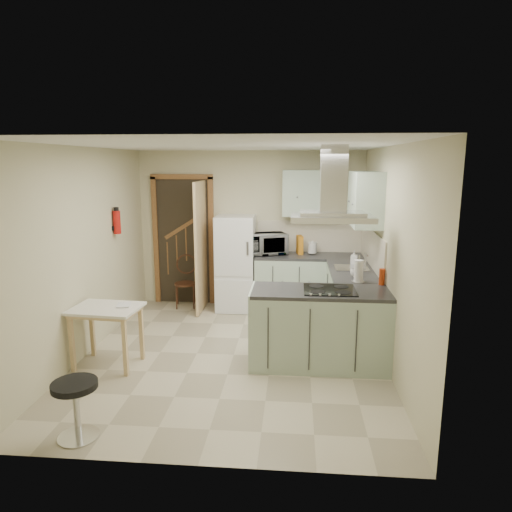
# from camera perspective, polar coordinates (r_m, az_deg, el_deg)

# --- Properties ---
(floor) EXTENTS (4.20, 4.20, 0.00)m
(floor) POSITION_cam_1_polar(r_m,az_deg,el_deg) (5.73, -2.80, -12.22)
(floor) COLOR #BFB494
(floor) RESTS_ON ground
(ceiling) EXTENTS (4.20, 4.20, 0.00)m
(ceiling) POSITION_cam_1_polar(r_m,az_deg,el_deg) (5.24, -3.07, 13.63)
(ceiling) COLOR silver
(ceiling) RESTS_ON back_wall
(back_wall) EXTENTS (3.60, 0.00, 3.60)m
(back_wall) POSITION_cam_1_polar(r_m,az_deg,el_deg) (7.40, -0.72, 3.36)
(back_wall) COLOR beige
(back_wall) RESTS_ON floor
(left_wall) EXTENTS (0.00, 4.20, 4.20)m
(left_wall) POSITION_cam_1_polar(r_m,az_deg,el_deg) (5.87, -20.62, 0.42)
(left_wall) COLOR beige
(left_wall) RESTS_ON floor
(right_wall) EXTENTS (0.00, 4.20, 4.20)m
(right_wall) POSITION_cam_1_polar(r_m,az_deg,el_deg) (5.41, 16.32, -0.21)
(right_wall) COLOR beige
(right_wall) RESTS_ON floor
(doorway) EXTENTS (1.10, 0.12, 2.10)m
(doorway) POSITION_cam_1_polar(r_m,az_deg,el_deg) (7.59, -9.04, 1.89)
(doorway) COLOR brown
(doorway) RESTS_ON floor
(fridge) EXTENTS (0.60, 0.60, 1.50)m
(fridge) POSITION_cam_1_polar(r_m,az_deg,el_deg) (7.22, -2.53, -0.90)
(fridge) COLOR white
(fridge) RESTS_ON floor
(counter_back) EXTENTS (1.08, 0.60, 0.90)m
(counter_back) POSITION_cam_1_polar(r_m,az_deg,el_deg) (7.24, 4.27, -3.34)
(counter_back) COLOR #9EB2A0
(counter_back) RESTS_ON floor
(counter_right) EXTENTS (0.60, 1.95, 0.90)m
(counter_right) POSITION_cam_1_polar(r_m,az_deg,el_deg) (6.63, 11.50, -4.95)
(counter_right) COLOR #9EB2A0
(counter_right) RESTS_ON floor
(splashback) EXTENTS (1.68, 0.02, 0.50)m
(splashback) POSITION_cam_1_polar(r_m,az_deg,el_deg) (7.38, 6.72, 2.46)
(splashback) COLOR beige
(splashback) RESTS_ON counter_back
(wall_cabinet_back) EXTENTS (0.85, 0.35, 0.70)m
(wall_cabinet_back) POSITION_cam_1_polar(r_m,az_deg,el_deg) (7.14, 6.81, 7.81)
(wall_cabinet_back) COLOR #9EB2A0
(wall_cabinet_back) RESTS_ON back_wall
(wall_cabinet_right) EXTENTS (0.35, 0.90, 0.70)m
(wall_cabinet_right) POSITION_cam_1_polar(r_m,az_deg,el_deg) (6.13, 13.49, 6.96)
(wall_cabinet_right) COLOR #9EB2A0
(wall_cabinet_right) RESTS_ON right_wall
(peninsula) EXTENTS (1.55, 0.65, 0.90)m
(peninsula) POSITION_cam_1_polar(r_m,az_deg,el_deg) (5.36, 7.96, -8.87)
(peninsula) COLOR #9EB2A0
(peninsula) RESTS_ON floor
(hob) EXTENTS (0.58, 0.50, 0.01)m
(hob) POSITION_cam_1_polar(r_m,az_deg,el_deg) (5.22, 9.20, -4.18)
(hob) COLOR black
(hob) RESTS_ON peninsula
(extractor_hood) EXTENTS (0.90, 0.55, 0.10)m
(extractor_hood) POSITION_cam_1_polar(r_m,az_deg,el_deg) (5.06, 9.49, 4.72)
(extractor_hood) COLOR silver
(extractor_hood) RESTS_ON ceiling
(sink) EXTENTS (0.45, 0.40, 0.01)m
(sink) POSITION_cam_1_polar(r_m,az_deg,el_deg) (6.35, 11.84, -1.46)
(sink) COLOR silver
(sink) RESTS_ON counter_right
(fire_extinguisher) EXTENTS (0.10, 0.10, 0.32)m
(fire_extinguisher) POSITION_cam_1_polar(r_m,az_deg,el_deg) (6.62, -16.99, 4.05)
(fire_extinguisher) COLOR #B2140F
(fire_extinguisher) RESTS_ON left_wall
(drop_leaf_table) EXTENTS (0.79, 0.62, 0.70)m
(drop_leaf_table) POSITION_cam_1_polar(r_m,az_deg,el_deg) (5.59, -18.05, -9.54)
(drop_leaf_table) COLOR tan
(drop_leaf_table) RESTS_ON floor
(bentwood_chair) EXTENTS (0.40, 0.40, 0.77)m
(bentwood_chair) POSITION_cam_1_polar(r_m,az_deg,el_deg) (7.49, -8.85, -3.45)
(bentwood_chair) COLOR #481F18
(bentwood_chair) RESTS_ON floor
(stool) EXTENTS (0.38, 0.38, 0.51)m
(stool) POSITION_cam_1_polar(r_m,az_deg,el_deg) (4.36, -21.53, -17.43)
(stool) COLOR black
(stool) RESTS_ON floor
(microwave) EXTENTS (0.69, 0.58, 0.33)m
(microwave) POSITION_cam_1_polar(r_m,az_deg,el_deg) (7.14, 1.35, 1.53)
(microwave) COLOR black
(microwave) RESTS_ON counter_back
(kettle) EXTENTS (0.14, 0.14, 0.21)m
(kettle) POSITION_cam_1_polar(r_m,az_deg,el_deg) (7.20, 7.05, 1.05)
(kettle) COLOR silver
(kettle) RESTS_ON counter_back
(cereal_box) EXTENTS (0.11, 0.20, 0.29)m
(cereal_box) POSITION_cam_1_polar(r_m,az_deg,el_deg) (7.20, 5.49, 1.41)
(cereal_box) COLOR orange
(cereal_box) RESTS_ON counter_back
(soap_bottle) EXTENTS (0.11, 0.11, 0.19)m
(soap_bottle) POSITION_cam_1_polar(r_m,az_deg,el_deg) (6.59, 12.16, -0.17)
(soap_bottle) COLOR #B8B6C3
(soap_bottle) RESTS_ON counter_right
(paper_towel) EXTENTS (0.12, 0.12, 0.28)m
(paper_towel) POSITION_cam_1_polar(r_m,az_deg,el_deg) (5.61, 12.70, -1.81)
(paper_towel) COLOR white
(paper_towel) RESTS_ON counter_right
(cup) EXTENTS (0.16, 0.16, 0.10)m
(cup) POSITION_cam_1_polar(r_m,az_deg,el_deg) (5.88, 12.31, -2.07)
(cup) COLOR white
(cup) RESTS_ON counter_right
(red_bottle) EXTENTS (0.08, 0.08, 0.19)m
(red_bottle) POSITION_cam_1_polar(r_m,az_deg,el_deg) (5.56, 15.46, -2.53)
(red_bottle) COLOR #B2350F
(red_bottle) RESTS_ON peninsula
(book) EXTENTS (0.19, 0.23, 0.09)m
(book) POSITION_cam_1_polar(r_m,az_deg,el_deg) (5.47, -17.00, -5.54)
(book) COLOR #A8383A
(book) RESTS_ON drop_leaf_table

